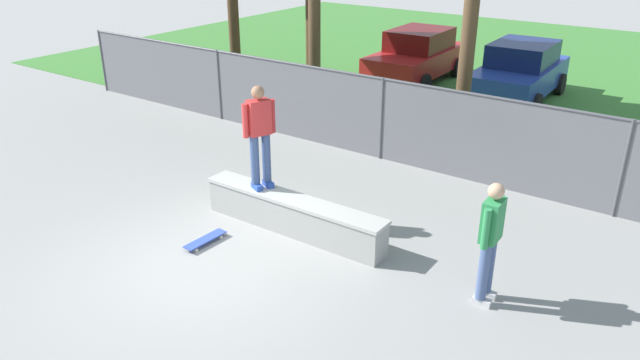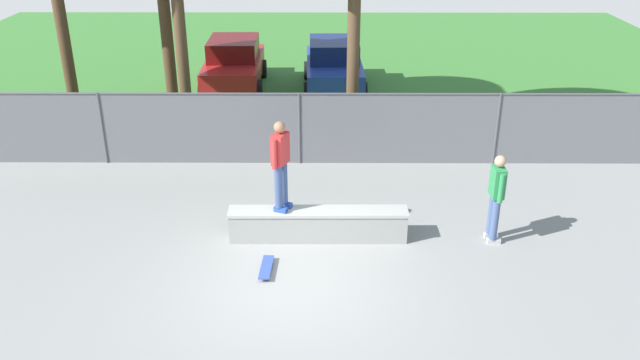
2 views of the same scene
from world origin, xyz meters
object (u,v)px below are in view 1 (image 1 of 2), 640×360
(skateboarder, at_px, (260,133))
(car_red, at_px, (417,56))
(concrete_ledge, at_px, (293,215))
(car_blue, at_px, (520,71))
(skateboard, at_px, (205,240))
(bystander, at_px, (490,238))

(skateboarder, relative_size, car_red, 0.43)
(concrete_ledge, xyz_separation_m, skateboarder, (-0.71, 0.03, 1.33))
(concrete_ledge, relative_size, car_red, 0.83)
(skateboarder, relative_size, car_blue, 0.43)
(skateboard, bearing_deg, skateboarder, 79.31)
(concrete_ledge, bearing_deg, car_blue, 87.46)
(concrete_ledge, relative_size, skateboarder, 1.94)
(skateboard, height_order, car_blue, car_blue)
(car_blue, bearing_deg, concrete_ledge, -92.54)
(concrete_ledge, xyz_separation_m, car_red, (-2.94, 10.35, 0.52))
(bystander, bearing_deg, skateboarder, 178.83)
(skateboarder, height_order, car_red, skateboarder)
(skateboarder, relative_size, skateboard, 2.25)
(skateboarder, height_order, car_blue, skateboarder)
(concrete_ledge, height_order, bystander, bystander)
(concrete_ledge, height_order, car_red, car_red)
(concrete_ledge, height_order, car_blue, car_blue)
(concrete_ledge, relative_size, bystander, 1.94)
(skateboarder, distance_m, bystander, 4.19)
(skateboard, relative_size, car_blue, 0.19)
(skateboarder, bearing_deg, bystander, -1.17)
(car_red, bearing_deg, skateboard, -80.16)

